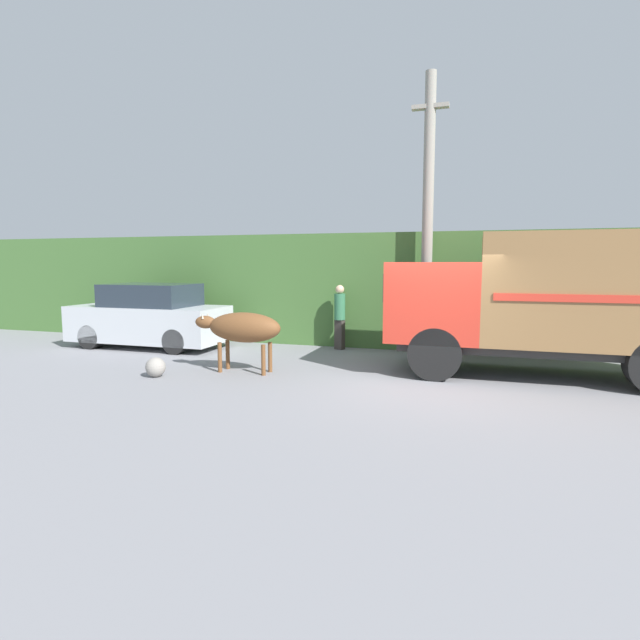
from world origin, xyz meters
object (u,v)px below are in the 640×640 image
(parked_suv, at_px, (149,317))
(utility_pole, at_px, (428,213))
(cargo_truck, at_px, (554,298))
(roadside_rock, at_px, (156,367))
(pedestrian_on_hill, at_px, (340,313))
(brown_cow, at_px, (242,328))

(parked_suv, distance_m, utility_pole, 8.03)
(cargo_truck, xyz_separation_m, parked_suv, (-10.18, 0.69, -0.80))
(cargo_truck, height_order, roadside_rock, cargo_truck)
(pedestrian_on_hill, xyz_separation_m, roadside_rock, (-2.74, -4.36, -0.78))
(utility_pole, bearing_deg, pedestrian_on_hill, 179.56)
(cargo_truck, bearing_deg, parked_suv, 179.23)
(parked_suv, xyz_separation_m, pedestrian_on_hill, (5.16, 1.26, 0.14))
(roadside_rock, bearing_deg, utility_pole, 40.83)
(cargo_truck, distance_m, brown_cow, 6.44)
(brown_cow, height_order, utility_pole, utility_pole)
(parked_suv, relative_size, pedestrian_on_hill, 2.48)
(cargo_truck, distance_m, pedestrian_on_hill, 5.42)
(parked_suv, bearing_deg, brown_cow, -32.46)
(utility_pole, bearing_deg, cargo_truck, -35.31)
(pedestrian_on_hill, bearing_deg, roadside_rock, 79.60)
(pedestrian_on_hill, bearing_deg, utility_pole, -158.68)
(cargo_truck, xyz_separation_m, utility_pole, (-2.73, 1.93, 1.95))
(brown_cow, bearing_deg, pedestrian_on_hill, 56.79)
(parked_suv, bearing_deg, roadside_rock, -56.06)
(brown_cow, relative_size, parked_suv, 0.46)
(roadside_rock, bearing_deg, brown_cow, 32.83)
(brown_cow, bearing_deg, parked_suv, 138.32)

